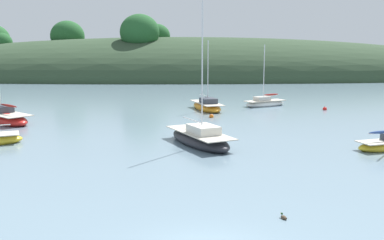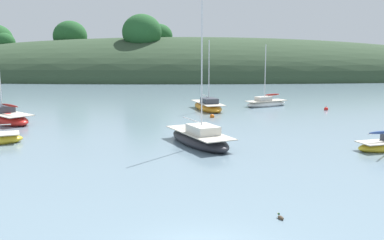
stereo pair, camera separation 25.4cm
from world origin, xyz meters
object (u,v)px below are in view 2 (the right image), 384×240
(sailboat_yellow_far, at_px, (4,117))
(duck_lone_left, at_px, (281,218))
(sailboat_grey_yawl, at_px, (208,106))
(mooring_buoy_outer, at_px, (326,109))
(mooring_buoy_inner, at_px, (212,116))
(sailboat_navy_dinghy, at_px, (266,103))
(sailboat_black_sloop, at_px, (200,138))

(sailboat_yellow_far, relative_size, duck_lone_left, 26.04)
(sailboat_grey_yawl, bearing_deg, mooring_buoy_outer, -2.12)
(sailboat_yellow_far, bearing_deg, mooring_buoy_inner, 7.25)
(sailboat_yellow_far, height_order, duck_lone_left, sailboat_yellow_far)
(sailboat_navy_dinghy, distance_m, mooring_buoy_outer, 6.81)
(sailboat_grey_yawl, height_order, sailboat_yellow_far, sailboat_yellow_far)
(mooring_buoy_inner, relative_size, duck_lone_left, 1.29)
(sailboat_navy_dinghy, distance_m, duck_lone_left, 34.49)
(duck_lone_left, bearing_deg, sailboat_navy_dinghy, 80.62)
(sailboat_navy_dinghy, bearing_deg, sailboat_black_sloop, -112.19)
(sailboat_navy_dinghy, distance_m, sailboat_yellow_far, 27.79)
(mooring_buoy_outer, bearing_deg, duck_lone_left, -110.59)
(sailboat_yellow_far, height_order, mooring_buoy_inner, sailboat_yellow_far)
(mooring_buoy_inner, height_order, mooring_buoy_outer, same)
(sailboat_navy_dinghy, height_order, mooring_buoy_inner, sailboat_navy_dinghy)
(sailboat_black_sloop, relative_size, mooring_buoy_outer, 18.65)
(sailboat_black_sloop, height_order, duck_lone_left, sailboat_black_sloop)
(sailboat_black_sloop, relative_size, mooring_buoy_inner, 18.65)
(sailboat_black_sloop, bearing_deg, sailboat_navy_dinghy, 67.81)
(sailboat_navy_dinghy, xyz_separation_m, sailboat_yellow_far, (-25.59, -10.83, 0.10))
(sailboat_navy_dinghy, bearing_deg, sailboat_yellow_far, -157.06)
(sailboat_navy_dinghy, height_order, mooring_buoy_outer, sailboat_navy_dinghy)
(mooring_buoy_outer, distance_m, duck_lone_left, 32.65)
(sailboat_navy_dinghy, relative_size, mooring_buoy_inner, 13.32)
(sailboat_navy_dinghy, height_order, sailboat_grey_yawl, sailboat_grey_yawl)
(sailboat_yellow_far, distance_m, duck_lone_left, 30.61)
(sailboat_black_sloop, xyz_separation_m, sailboat_yellow_far, (-17.26, 9.60, 0.02))
(sailboat_yellow_far, xyz_separation_m, duck_lone_left, (19.97, -23.19, -0.39))
(sailboat_black_sloop, bearing_deg, sailboat_yellow_far, 150.93)
(sailboat_navy_dinghy, xyz_separation_m, sailboat_grey_yawl, (-6.84, -2.99, 0.05))
(sailboat_yellow_far, bearing_deg, mooring_buoy_outer, 13.19)
(sailboat_grey_yawl, height_order, mooring_buoy_inner, sailboat_grey_yawl)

